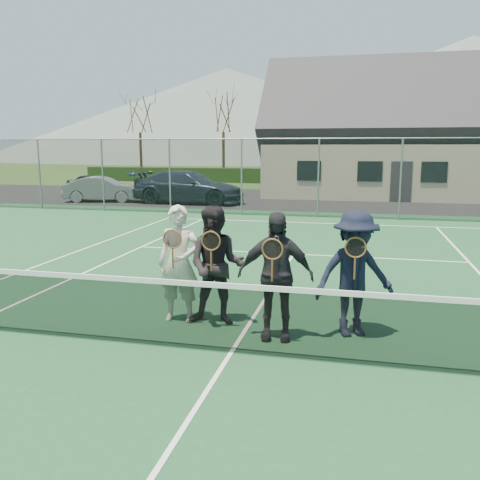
{
  "coord_description": "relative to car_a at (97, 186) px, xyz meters",
  "views": [
    {
      "loc": [
        1.55,
        -6.07,
        2.67
      ],
      "look_at": [
        -0.23,
        1.5,
        1.25
      ],
      "focal_mm": 38.0,
      "sensor_mm": 36.0,
      "label": 1
    }
  ],
  "objects": [
    {
      "name": "player_c",
      "position": [
        12.69,
        -18.16,
        0.28
      ],
      "size": [
        1.09,
        0.55,
        1.8
      ],
      "color": "black",
      "rests_on": "court_surface"
    },
    {
      "name": "hedge_row",
      "position": [
        12.23,
        13.16,
        -0.09
      ],
      "size": [
        40.0,
        1.2,
        1.1
      ],
      "primitive_type": "cube",
      "color": "#193110",
      "rests_on": "ground"
    },
    {
      "name": "court_markings",
      "position": [
        12.23,
        -18.84,
        -0.61
      ],
      "size": [
        11.03,
        23.83,
        0.01
      ],
      "color": "white",
      "rests_on": "court_surface"
    },
    {
      "name": "car_a",
      "position": [
        0.0,
        0.0,
        0.0
      ],
      "size": [
        4.04,
        2.66,
        1.28
      ],
      "primitive_type": "imported",
      "rotation": [
        0.0,
        0.0,
        1.24
      ],
      "color": "black",
      "rests_on": "ground"
    },
    {
      "name": "player_a",
      "position": [
        11.14,
        -17.76,
        0.28
      ],
      "size": [
        0.69,
        0.53,
        1.8
      ],
      "color": "beige",
      "rests_on": "court_surface"
    },
    {
      "name": "player_d",
      "position": [
        13.76,
        -17.79,
        0.28
      ],
      "size": [
        1.34,
        1.09,
        1.8
      ],
      "color": "black",
      "rests_on": "court_surface"
    },
    {
      "name": "perimeter_fence",
      "position": [
        12.23,
        -5.34,
        0.89
      ],
      "size": [
        30.07,
        0.07,
        3.02
      ],
      "color": "slate",
      "rests_on": "ground"
    },
    {
      "name": "car_b",
      "position": [
        1.37,
        -1.95,
        -0.02
      ],
      "size": [
        3.96,
        2.11,
        1.24
      ],
      "primitive_type": "imported",
      "rotation": [
        0.0,
        0.0,
        1.79
      ],
      "color": "gray",
      "rests_on": "ground"
    },
    {
      "name": "hill_centre",
      "position": [
        32.23,
        76.16,
        10.36
      ],
      "size": [
        120.0,
        120.0,
        22.0
      ],
      "primitive_type": "cone",
      "color": "slate",
      "rests_on": "ground"
    },
    {
      "name": "car_c",
      "position": [
        5.75,
        -1.67,
        0.14
      ],
      "size": [
        5.5,
        2.46,
        1.56
      ],
      "primitive_type": "imported",
      "rotation": [
        0.0,
        0.0,
        1.52
      ],
      "color": "#1C2638",
      "rests_on": "ground"
    },
    {
      "name": "clubhouse",
      "position": [
        16.23,
        5.16,
        3.35
      ],
      "size": [
        15.6,
        8.2,
        7.7
      ],
      "color": "beige",
      "rests_on": "ground"
    },
    {
      "name": "ground",
      "position": [
        12.23,
        1.16,
        -0.64
      ],
      "size": [
        220.0,
        220.0,
        0.0
      ],
      "primitive_type": "plane",
      "color": "#2D4A1A",
      "rests_on": "ground"
    },
    {
      "name": "tennis_net",
      "position": [
        12.23,
        -18.84,
        -0.1
      ],
      "size": [
        11.68,
        0.08,
        1.1
      ],
      "color": "slate",
      "rests_on": "ground"
    },
    {
      "name": "player_b",
      "position": [
        11.73,
        -17.76,
        0.28
      ],
      "size": [
        0.92,
        0.73,
        1.8
      ],
      "color": "black",
      "rests_on": "court_surface"
    },
    {
      "name": "tarmac_carpark",
      "position": [
        8.23,
        1.16,
        -0.63
      ],
      "size": [
        40.0,
        12.0,
        0.01
      ],
      "primitive_type": "cube",
      "color": "black",
      "rests_on": "ground"
    },
    {
      "name": "tree_c",
      "position": [
        14.23,
        14.16,
        5.15
      ],
      "size": [
        3.2,
        3.2,
        7.77
      ],
      "color": "#3B2115",
      "rests_on": "ground"
    },
    {
      "name": "tree_b",
      "position": [
        3.23,
        14.16,
        5.15
      ],
      "size": [
        3.2,
        3.2,
        7.77
      ],
      "color": "#3B2715",
      "rests_on": "ground"
    },
    {
      "name": "tree_a",
      "position": [
        -3.77,
        14.16,
        5.15
      ],
      "size": [
        3.2,
        3.2,
        7.77
      ],
      "color": "#392214",
      "rests_on": "ground"
    },
    {
      "name": "hill_west",
      "position": [
        -12.77,
        76.16,
        8.36
      ],
      "size": [
        110.0,
        110.0,
        18.0
      ],
      "primitive_type": "cone",
      "color": "#526359",
      "rests_on": "ground"
    },
    {
      "name": "court_surface",
      "position": [
        12.23,
        -18.84,
        -0.63
      ],
      "size": [
        30.0,
        30.0,
        0.02
      ],
      "primitive_type": "cube",
      "color": "#1C4C2B",
      "rests_on": "ground"
    }
  ]
}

